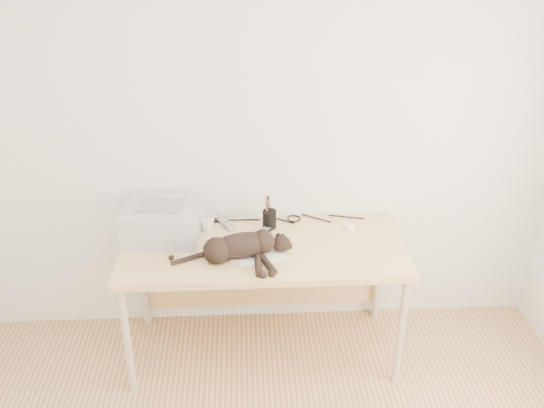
{
  "coord_description": "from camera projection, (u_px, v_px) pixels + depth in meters",
  "views": [
    {
      "loc": [
        -0.1,
        -1.53,
        2.49
      ],
      "look_at": [
        0.05,
        1.34,
        1.03
      ],
      "focal_mm": 40.0,
      "sensor_mm": 36.0,
      "label": 1
    }
  ],
  "objects": [
    {
      "name": "mouse",
      "position": [
        349.0,
        224.0,
        3.6
      ],
      "size": [
        0.09,
        0.12,
        0.03
      ],
      "primitive_type": "ellipsoid",
      "rotation": [
        0.0,
        0.0,
        0.22
      ],
      "color": "white",
      "rests_on": "desk"
    },
    {
      "name": "printer",
      "position": [
        162.0,
        221.0,
        3.46
      ],
      "size": [
        0.45,
        0.39,
        0.2
      ],
      "color": "#A4A4A9",
      "rests_on": "desk"
    },
    {
      "name": "cable_tangle",
      "position": [
        261.0,
        219.0,
        3.67
      ],
      "size": [
        1.36,
        0.09,
        0.01
      ],
      "primitive_type": null,
      "color": "black",
      "rests_on": "desk"
    },
    {
      "name": "cat",
      "position": [
        238.0,
        247.0,
        3.26
      ],
      "size": [
        0.67,
        0.32,
        0.15
      ],
      "rotation": [
        0.0,
        0.0,
        0.22
      ],
      "color": "black",
      "rests_on": "desk"
    },
    {
      "name": "wall_back",
      "position": [
        260.0,
        130.0,
        3.47
      ],
      "size": [
        3.5,
        0.0,
        3.5
      ],
      "primitive_type": "plane",
      "rotation": [
        1.57,
        0.0,
        0.0
      ],
      "color": "white",
      "rests_on": "floor"
    },
    {
      "name": "remote_black",
      "position": [
        263.0,
        233.0,
        3.52
      ],
      "size": [
        0.14,
        0.18,
        0.02
      ],
      "primitive_type": "cube",
      "rotation": [
        0.0,
        0.0,
        -0.58
      ],
      "color": "black",
      "rests_on": "desk"
    },
    {
      "name": "desk",
      "position": [
        263.0,
        258.0,
        3.54
      ],
      "size": [
        1.6,
        0.7,
        0.74
      ],
      "color": "#E2C384",
      "rests_on": "floor"
    },
    {
      "name": "remote_grey",
      "position": [
        226.0,
        224.0,
        3.61
      ],
      "size": [
        0.12,
        0.17,
        0.02
      ],
      "primitive_type": "cube",
      "rotation": [
        0.0,
        0.0,
        0.48
      ],
      "color": "gray",
      "rests_on": "desk"
    },
    {
      "name": "papers",
      "position": [
        258.0,
        253.0,
        3.33
      ],
      "size": [
        0.32,
        0.24,
        0.01
      ],
      "color": "white",
      "rests_on": "desk"
    },
    {
      "name": "pen_cup",
      "position": [
        269.0,
        219.0,
        3.57
      ],
      "size": [
        0.08,
        0.08,
        0.21
      ],
      "color": "black",
      "rests_on": "desk"
    },
    {
      "name": "mug",
      "position": [
        207.0,
        222.0,
        3.55
      ],
      "size": [
        0.13,
        0.13,
        0.1
      ],
      "primitive_type": "imported",
      "rotation": [
        0.0,
        0.0,
        0.27
      ],
      "color": "white",
      "rests_on": "desk"
    }
  ]
}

